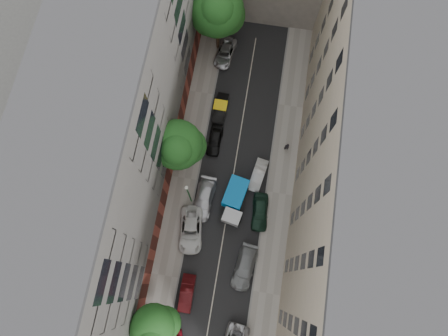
% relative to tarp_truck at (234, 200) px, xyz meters
% --- Properties ---
extents(ground, '(120.00, 120.00, 0.00)m').
position_rel_tarp_truck_xyz_m(ground, '(-0.60, 1.87, -1.31)').
color(ground, '#4C4C49').
rests_on(ground, ground).
extents(road_surface, '(8.00, 44.00, 0.02)m').
position_rel_tarp_truck_xyz_m(road_surface, '(-0.60, 1.87, -1.30)').
color(road_surface, black).
rests_on(road_surface, ground).
extents(sidewalk_left, '(3.00, 44.00, 0.15)m').
position_rel_tarp_truck_xyz_m(sidewalk_left, '(-6.10, 1.87, -1.24)').
color(sidewalk_left, gray).
rests_on(sidewalk_left, ground).
extents(sidewalk_right, '(3.00, 44.00, 0.15)m').
position_rel_tarp_truck_xyz_m(sidewalk_right, '(4.90, 1.87, -1.24)').
color(sidewalk_right, gray).
rests_on(sidewalk_right, ground).
extents(building_left, '(8.00, 44.00, 20.00)m').
position_rel_tarp_truck_xyz_m(building_left, '(-11.60, 1.87, 8.69)').
color(building_left, '#53504D').
rests_on(building_left, ground).
extents(building_right, '(8.00, 44.00, 20.00)m').
position_rel_tarp_truck_xyz_m(building_right, '(10.40, 1.87, 8.69)').
color(building_right, tan).
rests_on(building_right, ground).
extents(tarp_truck, '(2.95, 5.47, 2.38)m').
position_rel_tarp_truck_xyz_m(tarp_truck, '(0.00, 0.00, 0.00)').
color(tarp_truck, black).
rests_on(tarp_truck, ground).
extents(car_left_1, '(1.45, 3.98, 1.30)m').
position_rel_tarp_truck_xyz_m(car_left_1, '(-3.40, -10.51, -0.66)').
color(car_left_1, '#4D0F12').
rests_on(car_left_1, ground).
extents(car_left_2, '(3.12, 5.62, 1.49)m').
position_rel_tarp_truck_xyz_m(car_left_2, '(-4.20, -3.93, -0.57)').
color(car_left_2, silver).
rests_on(car_left_2, ground).
extents(car_left_3, '(2.44, 5.26, 1.49)m').
position_rel_tarp_truck_xyz_m(car_left_3, '(-3.40, -0.33, -0.57)').
color(car_left_3, '#BCBCC1').
rests_on(car_left_3, ground).
extents(car_left_4, '(1.60, 3.85, 1.30)m').
position_rel_tarp_truck_xyz_m(car_left_4, '(-3.40, 6.78, -0.66)').
color(car_left_4, black).
rests_on(car_left_4, ground).
extents(car_left_5, '(1.49, 4.06, 1.33)m').
position_rel_tarp_truck_xyz_m(car_left_5, '(-3.40, 10.87, -0.65)').
color(car_left_5, black).
rests_on(car_left_5, ground).
extents(car_left_6, '(2.60, 4.78, 1.27)m').
position_rel_tarp_truck_xyz_m(car_left_6, '(-4.08, 18.47, -0.67)').
color(car_left_6, '#B5B4BA').
rests_on(car_left_6, ground).
extents(car_right_1, '(2.63, 5.21, 1.45)m').
position_rel_tarp_truck_xyz_m(car_right_1, '(2.20, -6.93, -0.58)').
color(car_right_1, gray).
rests_on(car_right_1, ground).
extents(car_right_2, '(2.03, 4.47, 1.49)m').
position_rel_tarp_truck_xyz_m(car_right_2, '(3.00, -0.73, -0.57)').
color(car_right_2, '#142E21').
rests_on(car_right_2, ground).
extents(car_right_3, '(2.01, 4.08, 1.29)m').
position_rel_tarp_truck_xyz_m(car_right_3, '(2.20, 3.47, -0.67)').
color(car_right_3, silver).
rests_on(car_right_3, ground).
extents(tree_near, '(4.70, 4.33, 6.93)m').
position_rel_tarp_truck_xyz_m(tree_near, '(-5.49, -13.90, 3.40)').
color(tree_near, '#382619').
rests_on(tree_near, sidewalk_left).
extents(tree_mid, '(5.45, 5.20, 9.22)m').
position_rel_tarp_truck_xyz_m(tree_mid, '(-6.42, 3.51, 5.04)').
color(tree_mid, '#382619').
rests_on(tree_mid, sidewalk_left).
extents(tree_far, '(6.17, 6.03, 10.34)m').
position_rel_tarp_truck_xyz_m(tree_far, '(-5.10, 19.40, 5.74)').
color(tree_far, '#382619').
rests_on(tree_far, sidewalk_left).
extents(lamp_post, '(0.36, 0.36, 6.73)m').
position_rel_tarp_truck_xyz_m(lamp_post, '(-4.80, -0.64, 2.96)').
color(lamp_post, '#195923').
rests_on(lamp_post, sidewalk_left).
extents(pedestrian, '(0.67, 0.51, 1.64)m').
position_rel_tarp_truck_xyz_m(pedestrian, '(4.98, 7.27, -0.34)').
color(pedestrian, black).
rests_on(pedestrian, sidewalk_right).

